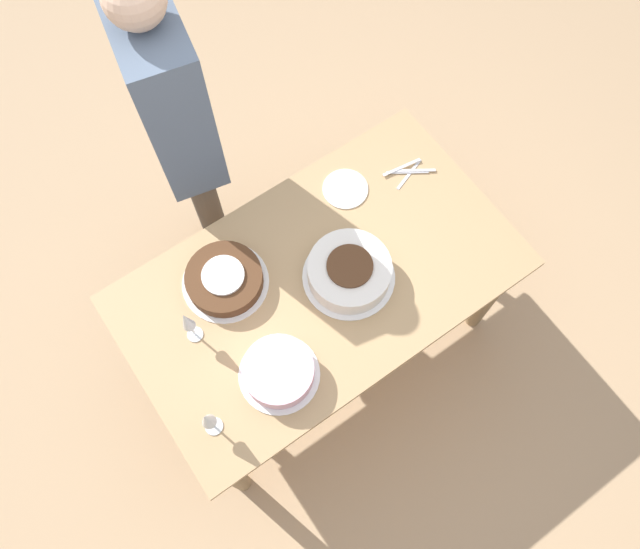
{
  "coord_description": "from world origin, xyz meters",
  "views": [
    {
      "loc": [
        0.49,
        0.71,
        2.94
      ],
      "look_at": [
        0.0,
        0.0,
        0.81
      ],
      "focal_mm": 35.0,
      "sensor_mm": 36.0,
      "label": 1
    }
  ],
  "objects_px": {
    "cake_center_white": "(349,272)",
    "cake_front_chocolate": "(224,279)",
    "wine_glass_near": "(207,420)",
    "person_cutting": "(177,121)",
    "wine_glass_far": "(187,322)",
    "cake_back_decorated": "(279,372)"
  },
  "relations": [
    {
      "from": "cake_center_white",
      "to": "cake_front_chocolate",
      "type": "distance_m",
      "value": 0.46
    },
    {
      "from": "wine_glass_near",
      "to": "person_cutting",
      "type": "height_order",
      "value": "person_cutting"
    },
    {
      "from": "wine_glass_near",
      "to": "wine_glass_far",
      "type": "xyz_separation_m",
      "value": [
        -0.11,
        -0.32,
        0.01
      ]
    },
    {
      "from": "cake_front_chocolate",
      "to": "cake_back_decorated",
      "type": "relative_size",
      "value": 1.13
    },
    {
      "from": "cake_center_white",
      "to": "wine_glass_near",
      "type": "bearing_deg",
      "value": 14.67
    },
    {
      "from": "cake_center_white",
      "to": "wine_glass_far",
      "type": "distance_m",
      "value": 0.61
    },
    {
      "from": "cake_back_decorated",
      "to": "wine_glass_far",
      "type": "bearing_deg",
      "value": -60.43
    },
    {
      "from": "cake_front_chocolate",
      "to": "cake_center_white",
      "type": "bearing_deg",
      "value": 147.96
    },
    {
      "from": "cake_front_chocolate",
      "to": "person_cutting",
      "type": "xyz_separation_m",
      "value": [
        -0.16,
        -0.54,
        0.23
      ]
    },
    {
      "from": "cake_center_white",
      "to": "wine_glass_far",
      "type": "xyz_separation_m",
      "value": [
        0.59,
        -0.14,
        0.1
      ]
    },
    {
      "from": "wine_glass_near",
      "to": "person_cutting",
      "type": "xyz_separation_m",
      "value": [
        -0.48,
        -0.97,
        0.12
      ]
    },
    {
      "from": "wine_glass_near",
      "to": "cake_center_white",
      "type": "bearing_deg",
      "value": -165.33
    },
    {
      "from": "cake_center_white",
      "to": "wine_glass_far",
      "type": "bearing_deg",
      "value": -12.95
    },
    {
      "from": "cake_front_chocolate",
      "to": "wine_glass_near",
      "type": "distance_m",
      "value": 0.54
    },
    {
      "from": "wine_glass_near",
      "to": "cake_back_decorated",
      "type": "bearing_deg",
      "value": -175.54
    },
    {
      "from": "cake_center_white",
      "to": "person_cutting",
      "type": "relative_size",
      "value": 0.21
    },
    {
      "from": "wine_glass_far",
      "to": "person_cutting",
      "type": "xyz_separation_m",
      "value": [
        -0.36,
        -0.65,
        0.11
      ]
    },
    {
      "from": "person_cutting",
      "to": "cake_front_chocolate",
      "type": "bearing_deg",
      "value": -5.2
    },
    {
      "from": "wine_glass_far",
      "to": "cake_center_white",
      "type": "bearing_deg",
      "value": 167.05
    },
    {
      "from": "cake_front_chocolate",
      "to": "wine_glass_far",
      "type": "relative_size",
      "value": 1.46
    },
    {
      "from": "wine_glass_near",
      "to": "person_cutting",
      "type": "distance_m",
      "value": 1.08
    },
    {
      "from": "cake_front_chocolate",
      "to": "wine_glass_near",
      "type": "bearing_deg",
      "value": 54.05
    }
  ]
}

